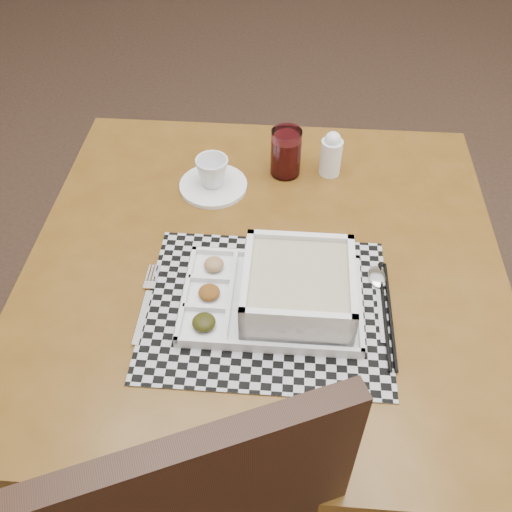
# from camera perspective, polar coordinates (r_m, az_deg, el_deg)

# --- Properties ---
(floor) EXTENTS (5.00, 5.00, 0.00)m
(floor) POSITION_cam_1_polar(r_m,az_deg,el_deg) (1.96, 6.14, -4.20)
(floor) COLOR #311E18
(floor) RESTS_ON ground
(dining_table) EXTENTS (1.00, 1.00, 0.69)m
(dining_table) POSITION_cam_1_polar(r_m,az_deg,el_deg) (1.17, 0.84, -2.69)
(dining_table) COLOR #51330E
(dining_table) RESTS_ON ground
(placemat) EXTENTS (0.47, 0.39, 0.00)m
(placemat) POSITION_cam_1_polar(r_m,az_deg,el_deg) (1.03, 1.09, -5.15)
(placemat) COLOR #ACACB4
(placemat) RESTS_ON dining_table
(serving_tray) EXTENTS (0.34, 0.25, 0.09)m
(serving_tray) POSITION_cam_1_polar(r_m,az_deg,el_deg) (1.01, 3.42, -3.56)
(serving_tray) COLOR white
(serving_tray) RESTS_ON placemat
(fork) EXTENTS (0.03, 0.19, 0.00)m
(fork) POSITION_cam_1_polar(r_m,az_deg,el_deg) (1.06, -11.00, -4.42)
(fork) COLOR silver
(fork) RESTS_ON placemat
(spoon) EXTENTS (0.04, 0.18, 0.01)m
(spoon) POSITION_cam_1_polar(r_m,az_deg,el_deg) (1.09, 12.10, -2.60)
(spoon) COLOR silver
(spoon) RESTS_ON placemat
(chopsticks) EXTENTS (0.04, 0.24, 0.01)m
(chopsticks) POSITION_cam_1_polar(r_m,az_deg,el_deg) (1.04, 13.00, -5.64)
(chopsticks) COLOR black
(chopsticks) RESTS_ON placemat
(saucer) EXTENTS (0.15, 0.15, 0.01)m
(saucer) POSITION_cam_1_polar(r_m,az_deg,el_deg) (1.27, -4.29, 7.03)
(saucer) COLOR white
(saucer) RESTS_ON dining_table
(cup) EXTENTS (0.09, 0.09, 0.07)m
(cup) POSITION_cam_1_polar(r_m,az_deg,el_deg) (1.25, -4.38, 8.39)
(cup) COLOR white
(cup) RESTS_ON saucer
(juice_glass) EXTENTS (0.07, 0.07, 0.11)m
(juice_glass) POSITION_cam_1_polar(r_m,az_deg,el_deg) (1.29, 3.00, 10.15)
(juice_glass) COLOR white
(juice_glass) RESTS_ON dining_table
(creamer_bottle) EXTENTS (0.05, 0.05, 0.11)m
(creamer_bottle) POSITION_cam_1_polar(r_m,az_deg,el_deg) (1.29, 7.52, 10.08)
(creamer_bottle) COLOR white
(creamer_bottle) RESTS_ON dining_table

